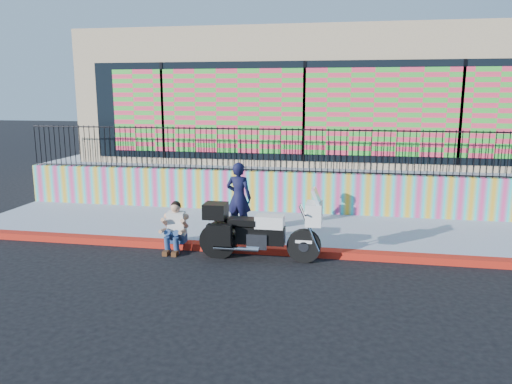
# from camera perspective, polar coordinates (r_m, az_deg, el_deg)

# --- Properties ---
(ground) EXTENTS (90.00, 90.00, 0.00)m
(ground) POSITION_cam_1_polar(r_m,az_deg,el_deg) (10.74, 3.23, -7.09)
(ground) COLOR black
(ground) RESTS_ON ground
(red_curb) EXTENTS (16.00, 0.30, 0.15)m
(red_curb) POSITION_cam_1_polar(r_m,az_deg,el_deg) (10.72, 3.23, -6.71)
(red_curb) COLOR #A70B13
(red_curb) RESTS_ON ground
(sidewalk) EXTENTS (16.00, 3.00, 0.15)m
(sidewalk) POSITION_cam_1_polar(r_m,az_deg,el_deg) (12.29, 4.22, -4.36)
(sidewalk) COLOR gray
(sidewalk) RESTS_ON ground
(mural_wall) EXTENTS (16.00, 0.20, 1.10)m
(mural_wall) POSITION_cam_1_polar(r_m,az_deg,el_deg) (13.69, 5.01, -0.05)
(mural_wall) COLOR #D63879
(mural_wall) RESTS_ON sidewalk
(metal_fence) EXTENTS (15.80, 0.04, 1.20)m
(metal_fence) POSITION_cam_1_polar(r_m,az_deg,el_deg) (13.51, 5.09, 4.74)
(metal_fence) COLOR black
(metal_fence) RESTS_ON mural_wall
(elevated_platform) EXTENTS (16.00, 10.00, 1.25)m
(elevated_platform) POSITION_cam_1_polar(r_m,az_deg,el_deg) (18.71, 6.54, 2.76)
(elevated_platform) COLOR gray
(elevated_platform) RESTS_ON ground
(storefront_building) EXTENTS (14.00, 8.06, 4.00)m
(storefront_building) POSITION_cam_1_polar(r_m,az_deg,el_deg) (18.29, 6.68, 10.82)
(storefront_building) COLOR tan
(storefront_building) RESTS_ON elevated_platform
(police_motorcycle) EXTENTS (2.47, 0.82, 1.54)m
(police_motorcycle) POSITION_cam_1_polar(r_m,az_deg,el_deg) (10.21, 0.26, -4.28)
(police_motorcycle) COLOR black
(police_motorcycle) RESTS_ON ground
(police_officer) EXTENTS (0.66, 0.49, 1.66)m
(police_officer) POSITION_cam_1_polar(r_m,az_deg,el_deg) (11.62, -1.98, -0.64)
(police_officer) COLOR black
(police_officer) RESTS_ON sidewalk
(seated_man) EXTENTS (0.54, 0.71, 1.06)m
(seated_man) POSITION_cam_1_polar(r_m,az_deg,el_deg) (10.91, -9.30, -4.46)
(seated_man) COLOR navy
(seated_man) RESTS_ON ground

